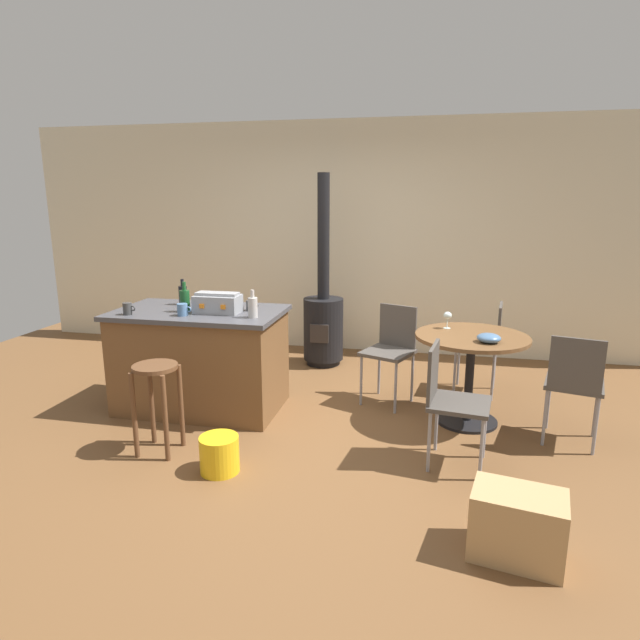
# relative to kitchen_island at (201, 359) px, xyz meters

# --- Properties ---
(ground_plane) EXTENTS (8.80, 8.80, 0.00)m
(ground_plane) POSITION_rel_kitchen_island_xyz_m (0.93, -0.29, -0.44)
(ground_plane) COLOR brown
(back_wall) EXTENTS (8.00, 0.10, 2.70)m
(back_wall) POSITION_rel_kitchen_island_xyz_m (0.93, 2.17, 0.91)
(back_wall) COLOR beige
(back_wall) RESTS_ON ground_plane
(kitchen_island) EXTENTS (1.43, 0.85, 0.88)m
(kitchen_island) POSITION_rel_kitchen_island_xyz_m (0.00, 0.00, 0.00)
(kitchen_island) COLOR brown
(kitchen_island) RESTS_ON ground_plane
(wooden_stool) EXTENTS (0.32, 0.32, 0.67)m
(wooden_stool) POSITION_rel_kitchen_island_xyz_m (0.05, -0.86, 0.03)
(wooden_stool) COLOR brown
(wooden_stool) RESTS_ON ground_plane
(dining_table) EXTENTS (0.90, 0.90, 0.75)m
(dining_table) POSITION_rel_kitchen_island_xyz_m (2.28, 0.15, 0.13)
(dining_table) COLOR black
(dining_table) RESTS_ON ground_plane
(folding_chair_near) EXTENTS (0.45, 0.45, 0.85)m
(folding_chair_near) POSITION_rel_kitchen_island_xyz_m (2.10, -0.60, 0.06)
(folding_chair_near) COLOR #47423D
(folding_chair_near) RESTS_ON ground_plane
(folding_chair_far) EXTENTS (0.49, 0.49, 0.86)m
(folding_chair_far) POSITION_rel_kitchen_island_xyz_m (3.01, -0.11, 0.06)
(folding_chair_far) COLOR #47423D
(folding_chair_far) RESTS_ON ground_plane
(folding_chair_left) EXTENTS (0.45, 0.45, 0.87)m
(folding_chair_left) POSITION_rel_kitchen_island_xyz_m (2.46, 0.88, 0.08)
(folding_chair_left) COLOR #47423D
(folding_chair_left) RESTS_ON ground_plane
(folding_chair_right) EXTENTS (0.52, 0.52, 0.88)m
(folding_chair_right) POSITION_rel_kitchen_island_xyz_m (1.62, 0.50, 0.08)
(folding_chair_right) COLOR #47423D
(folding_chair_right) RESTS_ON ground_plane
(wood_stove) EXTENTS (0.44, 0.45, 2.08)m
(wood_stove) POSITION_rel_kitchen_island_xyz_m (0.79, 1.47, 0.08)
(wood_stove) COLOR black
(wood_stove) RESTS_ON ground_plane
(toolbox) EXTENTS (0.37, 0.23, 0.17)m
(toolbox) POSITION_rel_kitchen_island_xyz_m (0.20, -0.06, 0.52)
(toolbox) COLOR gray
(toolbox) RESTS_ON kitchen_island
(bottle_0) EXTENTS (0.08, 0.08, 0.23)m
(bottle_0) POSITION_rel_kitchen_island_xyz_m (0.55, -0.17, 0.53)
(bottle_0) COLOR #B7B2AD
(bottle_0) RESTS_ON kitchen_island
(bottle_1) EXTENTS (0.08, 0.08, 0.25)m
(bottle_1) POSITION_rel_kitchen_island_xyz_m (-0.08, -0.08, 0.54)
(bottle_1) COLOR #194C23
(bottle_1) RESTS_ON kitchen_island
(bottle_2) EXTENTS (0.07, 0.07, 0.23)m
(bottle_2) POSITION_rel_kitchen_island_xyz_m (-0.24, 0.20, 0.53)
(bottle_2) COLOR black
(bottle_2) RESTS_ON kitchen_island
(cup_0) EXTENTS (0.11, 0.07, 0.09)m
(cup_0) POSITION_rel_kitchen_island_xyz_m (0.44, 0.08, 0.48)
(cup_0) COLOR #383838
(cup_0) RESTS_ON kitchen_island
(cup_1) EXTENTS (0.12, 0.09, 0.10)m
(cup_1) POSITION_rel_kitchen_island_xyz_m (-0.03, -0.23, 0.49)
(cup_1) COLOR #4C7099
(cup_1) RESTS_ON kitchen_island
(cup_2) EXTENTS (0.11, 0.07, 0.10)m
(cup_2) POSITION_rel_kitchen_island_xyz_m (-0.49, -0.28, 0.49)
(cup_2) COLOR #383838
(cup_2) RESTS_ON kitchen_island
(wine_glass) EXTENTS (0.07, 0.07, 0.14)m
(wine_glass) POSITION_rel_kitchen_island_xyz_m (2.09, 0.34, 0.41)
(wine_glass) COLOR silver
(wine_glass) RESTS_ON dining_table
(serving_bowl) EXTENTS (0.18, 0.18, 0.07)m
(serving_bowl) POSITION_rel_kitchen_island_xyz_m (2.39, -0.05, 0.34)
(serving_bowl) COLOR #4C7099
(serving_bowl) RESTS_ON dining_table
(cardboard_box) EXTENTS (0.51, 0.39, 0.36)m
(cardboard_box) POSITION_rel_kitchen_island_xyz_m (2.44, -1.55, -0.26)
(cardboard_box) COLOR tan
(cardboard_box) RESTS_ON ground_plane
(plastic_bucket) EXTENTS (0.27, 0.27, 0.25)m
(plastic_bucket) POSITION_rel_kitchen_island_xyz_m (0.59, -1.05, -0.32)
(plastic_bucket) COLOR yellow
(plastic_bucket) RESTS_ON ground_plane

